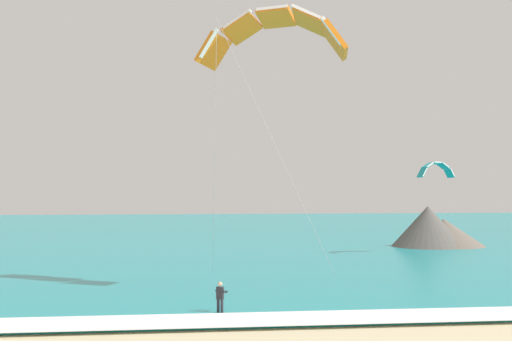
{
  "coord_description": "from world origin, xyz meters",
  "views": [
    {
      "loc": [
        -1.89,
        -17.31,
        6.25
      ],
      "look_at": [
        1.83,
        15.04,
        7.14
      ],
      "focal_mm": 44.92,
      "sensor_mm": 36.0,
      "label": 1
    }
  ],
  "objects_px": {
    "kitesurfer": "(220,297)",
    "kite_distant": "(436,168)",
    "surfboard": "(220,316)",
    "kite_primary": "(274,31)"
  },
  "relations": [
    {
      "from": "surfboard",
      "to": "kitesurfer",
      "type": "height_order",
      "value": "kitesurfer"
    },
    {
      "from": "kite_primary",
      "to": "surfboard",
      "type": "bearing_deg",
      "value": -118.9
    },
    {
      "from": "surfboard",
      "to": "kite_distant",
      "type": "xyz_separation_m",
      "value": [
        20.98,
        24.47,
        8.03
      ]
    },
    {
      "from": "surfboard",
      "to": "kite_primary",
      "type": "relative_size",
      "value": 0.09
    },
    {
      "from": "kitesurfer",
      "to": "kite_distant",
      "type": "height_order",
      "value": "kite_distant"
    },
    {
      "from": "surfboard",
      "to": "kite_primary",
      "type": "xyz_separation_m",
      "value": [
        3.56,
        6.45,
        15.61
      ]
    },
    {
      "from": "surfboard",
      "to": "kite_distant",
      "type": "relative_size",
      "value": 0.36
    },
    {
      "from": "kitesurfer",
      "to": "kite_primary",
      "type": "distance_m",
      "value": 16.43
    },
    {
      "from": "kitesurfer",
      "to": "kite_distant",
      "type": "bearing_deg",
      "value": 49.38
    },
    {
      "from": "kitesurfer",
      "to": "kite_distant",
      "type": "xyz_separation_m",
      "value": [
        20.97,
        24.45,
        7.11
      ]
    }
  ]
}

